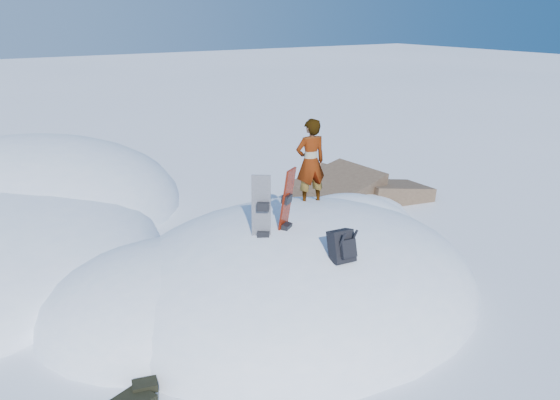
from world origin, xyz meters
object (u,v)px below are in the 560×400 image
person (310,162)px  snowboard_dark (262,224)px  backpack (342,246)px  snowboard_red (285,216)px

person → snowboard_dark: bearing=39.1°
person → backpack: bearing=73.4°
snowboard_red → backpack: size_ratio=2.88×
snowboard_red → snowboard_dark: bearing=147.3°
snowboard_dark → person: 2.08m
snowboard_dark → person: size_ratio=0.98×
snowboard_dark → person: bearing=68.1°
snowboard_dark → snowboard_red: bearing=36.0°
snowboard_dark → person: (1.70, 1.06, 0.54)m
snowboard_dark → backpack: bearing=-22.9°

